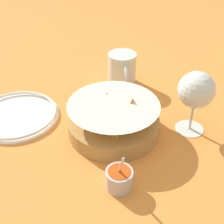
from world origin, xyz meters
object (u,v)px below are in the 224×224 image
at_px(sauce_cup, 119,178).
at_px(side_plate, 16,115).
at_px(wine_glass, 196,92).
at_px(beer_mug, 122,70).
at_px(food_basket, 112,120).

height_order(sauce_cup, side_plate, sauce_cup).
bearing_deg(sauce_cup, wine_glass, 127.27).
height_order(wine_glass, beer_mug, wine_glass).
relative_size(sauce_cup, side_plate, 0.52).
relative_size(sauce_cup, wine_glass, 0.72).
bearing_deg(side_plate, wine_glass, 75.07).
height_order(sauce_cup, beer_mug, sauce_cup).
height_order(food_basket, sauce_cup, sauce_cup).
distance_m(sauce_cup, wine_glass, 0.28).
height_order(beer_mug, side_plate, beer_mug).
xyz_separation_m(food_basket, beer_mug, (-0.24, 0.07, 0.01)).
bearing_deg(food_basket, wine_glass, 84.68).
xyz_separation_m(food_basket, sauce_cup, (0.18, -0.01, -0.01)).
xyz_separation_m(sauce_cup, beer_mug, (-0.41, 0.08, 0.02)).
distance_m(wine_glass, beer_mug, 0.29).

